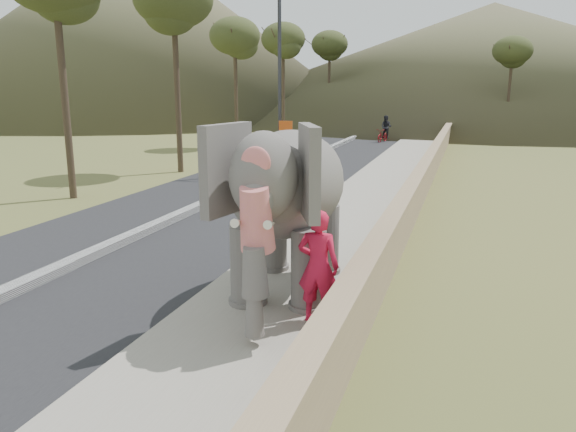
% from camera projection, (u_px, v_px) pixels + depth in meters
% --- Properties ---
extents(ground, '(160.00, 160.00, 0.00)m').
position_uv_depth(ground, '(280.00, 303.00, 10.38)').
color(ground, olive).
rests_on(ground, ground).
extents(road, '(7.00, 120.00, 0.03)m').
position_uv_depth(road, '(239.00, 191.00, 21.14)').
color(road, black).
rests_on(road, ground).
extents(median, '(0.35, 120.00, 0.22)m').
position_uv_depth(median, '(239.00, 189.00, 21.11)').
color(median, black).
rests_on(median, ground).
extents(walkway, '(3.00, 120.00, 0.15)m').
position_uv_depth(walkway, '(371.00, 198.00, 19.63)').
color(walkway, '#9E9687').
rests_on(walkway, ground).
extents(parapet, '(0.30, 120.00, 1.10)m').
position_uv_depth(parapet, '(420.00, 187.00, 19.03)').
color(parapet, tan).
rests_on(parapet, ground).
extents(lamppost, '(1.76, 0.36, 8.00)m').
position_uv_depth(lamppost, '(286.00, 62.00, 24.38)').
color(lamppost, '#2A292E').
rests_on(lamppost, ground).
extents(signboard, '(0.60, 0.08, 2.40)m').
position_uv_depth(signboard, '(286.00, 138.00, 24.41)').
color(signboard, '#2D2D33').
rests_on(signboard, ground).
extents(hill_left, '(60.00, 60.00, 22.00)m').
position_uv_depth(hill_left, '(133.00, 26.00, 70.16)').
color(hill_left, brown).
rests_on(hill_left, ground).
extents(hill_far, '(80.00, 80.00, 14.00)m').
position_uv_depth(hill_far, '(490.00, 60.00, 72.15)').
color(hill_far, brown).
rests_on(hill_far, ground).
extents(elephant_and_man, '(2.64, 4.56, 3.15)m').
position_uv_depth(elephant_and_man, '(289.00, 207.00, 10.43)').
color(elephant_and_man, slate).
rests_on(elephant_and_man, ground).
extents(motorcyclist, '(1.12, 1.81, 1.84)m').
position_uv_depth(motorcyclist, '(384.00, 132.00, 39.02)').
color(motorcyclist, maroon).
rests_on(motorcyclist, ground).
extents(trees, '(48.32, 42.79, 9.31)m').
position_uv_depth(trees, '(393.00, 80.00, 35.87)').
color(trees, '#473828').
rests_on(trees, ground).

